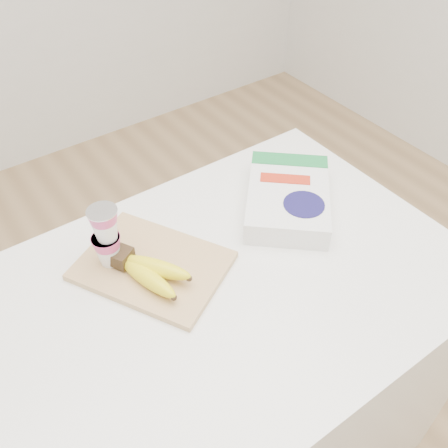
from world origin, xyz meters
name	(u,v)px	position (x,y,z in m)	size (l,w,h in m)	color
room	(211,83)	(0.00, 0.00, 1.35)	(4.00, 4.00, 4.00)	tan
table	(217,385)	(0.00, 0.00, 0.43)	(1.15, 0.77, 0.86)	white
cutting_board	(153,266)	(-0.09, 0.13, 0.87)	(0.24, 0.32, 0.02)	tan
bananas	(148,271)	(-0.11, 0.10, 0.90)	(0.14, 0.21, 0.06)	#382816
yogurt_stack	(106,235)	(-0.16, 0.19, 0.96)	(0.07, 0.07, 0.15)	white
cereal_box	(288,198)	(0.30, 0.11, 0.89)	(0.35, 0.36, 0.07)	white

